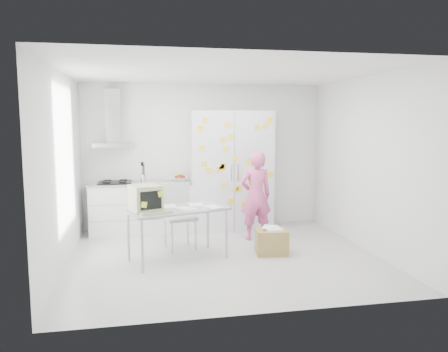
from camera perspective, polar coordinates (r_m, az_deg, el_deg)
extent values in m
cube|color=silver|center=(6.64, 0.01, -10.55)|extent=(4.50, 4.00, 0.02)
cube|color=white|center=(8.33, -2.61, 2.60)|extent=(4.50, 0.02, 2.70)
cube|color=white|center=(6.33, -20.40, 0.73)|extent=(0.02, 4.00, 2.70)
cube|color=white|center=(7.14, 18.04, 1.50)|extent=(0.02, 4.00, 2.70)
cube|color=white|center=(6.37, 0.01, 13.38)|extent=(4.50, 4.00, 0.02)
cube|color=white|center=(8.07, -10.75, -4.20)|extent=(1.80, 0.60, 0.88)
cube|color=gray|center=(7.74, -10.76, -3.62)|extent=(1.76, 0.01, 0.01)
cube|color=gray|center=(7.80, -10.71, -5.64)|extent=(1.76, 0.01, 0.01)
cube|color=#9E9E99|center=(7.99, -10.82, -0.96)|extent=(1.84, 0.63, 0.04)
cube|color=black|center=(8.00, -14.05, -0.86)|extent=(0.58, 0.50, 0.03)
cylinder|color=black|center=(7.89, -15.12, -0.78)|extent=(0.14, 0.14, 0.02)
cylinder|color=black|center=(7.87, -13.09, -0.74)|extent=(0.14, 0.14, 0.02)
cylinder|color=black|center=(8.12, -15.00, -0.55)|extent=(0.14, 0.14, 0.02)
cylinder|color=black|center=(8.11, -13.03, -0.51)|extent=(0.14, 0.14, 0.02)
cylinder|color=silver|center=(7.98, -10.48, -0.31)|extent=(0.10, 0.10, 0.14)
cylinder|color=black|center=(7.98, -10.61, 0.41)|extent=(0.01, 0.01, 0.30)
cylinder|color=black|center=(7.95, -10.37, 0.40)|extent=(0.01, 0.01, 0.30)
cylinder|color=black|center=(7.99, -10.46, 0.42)|extent=(0.01, 0.01, 0.30)
cube|color=black|center=(7.96, -10.63, 1.55)|extent=(0.05, 0.01, 0.07)
imported|color=white|center=(8.01, -5.82, -0.42)|extent=(0.31, 0.31, 0.08)
sphere|color=#B2140F|center=(8.02, -6.27, -0.23)|extent=(0.08, 0.08, 0.08)
sphere|color=#B2140F|center=(7.96, -5.58, -0.28)|extent=(0.08, 0.08, 0.08)
sphere|color=#B2140F|center=(8.06, -5.36, -0.19)|extent=(0.08, 0.08, 0.08)
cylinder|color=yellow|center=(8.02, -5.99, 0.10)|extent=(0.09, 0.17, 0.10)
cylinder|color=yellow|center=(8.02, -5.81, 0.10)|extent=(0.04, 0.17, 0.10)
cylinder|color=yellow|center=(8.03, -5.63, 0.11)|extent=(0.08, 0.17, 0.10)
cube|color=silver|center=(7.99, -14.18, 3.99)|extent=(0.70, 0.48, 0.07)
cube|color=silver|center=(8.10, -14.24, 7.57)|extent=(0.26, 0.24, 0.95)
cube|color=silver|center=(8.11, 0.88, 0.71)|extent=(1.50, 0.65, 2.20)
cube|color=slate|center=(7.79, 1.37, 0.44)|extent=(0.01, 0.01, 2.16)
cube|color=silver|center=(7.77, 0.96, 0.43)|extent=(0.02, 0.02, 0.30)
cube|color=silver|center=(7.79, 1.82, 0.44)|extent=(0.02, 0.02, 0.30)
cube|color=yellow|center=(7.84, 4.37, 6.35)|extent=(0.10, 0.00, 0.10)
cube|color=yellow|center=(7.88, 5.42, 6.53)|extent=(0.12, 0.00, 0.12)
cube|color=yellow|center=(7.96, 6.08, 0.21)|extent=(0.12, 0.00, 0.12)
cube|color=yellow|center=(7.73, -0.31, 1.23)|extent=(0.10, 0.00, 0.10)
cube|color=yellow|center=(7.77, 1.47, 2.30)|extent=(0.12, 0.00, 0.12)
cube|color=yellow|center=(7.91, 4.03, -1.25)|extent=(0.12, 0.00, 0.12)
cube|color=yellow|center=(7.78, -0.04, -1.29)|extent=(0.10, 0.00, 0.10)
cube|color=yellow|center=(7.71, 0.45, 6.71)|extent=(0.12, 0.00, 0.12)
cube|color=yellow|center=(7.85, 2.03, -1.65)|extent=(0.12, 0.00, 0.12)
cube|color=yellow|center=(7.88, 4.29, 1.17)|extent=(0.12, 0.00, 0.12)
cube|color=yellow|center=(7.88, 3.42, -0.67)|extent=(0.10, 0.00, 0.10)
cube|color=yellow|center=(7.70, -0.15, 4.76)|extent=(0.12, 0.00, 0.12)
cube|color=yellow|center=(7.70, -1.97, 0.72)|extent=(0.10, 0.00, 0.10)
cube|color=yellow|center=(7.67, -2.64, 1.54)|extent=(0.10, 0.00, 0.10)
cube|color=yellow|center=(7.63, -3.12, 6.22)|extent=(0.11, 0.00, 0.11)
cube|color=yellow|center=(7.85, 0.87, -3.29)|extent=(0.10, 0.00, 0.10)
cube|color=yellow|center=(7.74, -0.05, 1.28)|extent=(0.11, 0.00, 0.11)
cube|color=yellow|center=(7.99, 5.13, -3.08)|extent=(0.11, 0.00, 0.11)
cube|color=yellow|center=(7.90, 6.00, 7.23)|extent=(0.10, 0.00, 0.10)
cube|color=yellow|center=(7.72, 0.18, 3.55)|extent=(0.10, 0.00, 0.10)
cube|color=yellow|center=(7.73, -0.66, 0.85)|extent=(0.11, 0.00, 0.11)
cube|color=yellow|center=(7.92, 2.64, -3.72)|extent=(0.10, 0.00, 0.10)
cube|color=yellow|center=(7.64, -2.41, 7.27)|extent=(0.10, 0.00, 0.10)
cube|color=yellow|center=(7.65, -2.87, 3.62)|extent=(0.12, 0.00, 0.12)
cube|color=yellow|center=(7.90, 3.54, -1.89)|extent=(0.11, 0.00, 0.11)
cube|color=yellow|center=(7.72, 0.84, 5.11)|extent=(0.11, 0.00, 0.11)
cube|color=yellow|center=(7.83, 3.29, 1.80)|extent=(0.11, 0.00, 0.11)
cube|color=yellow|center=(7.83, 1.51, -1.74)|extent=(0.11, 0.00, 0.11)
imported|color=#DB558F|center=(7.43, 4.17, -2.59)|extent=(0.57, 0.40, 1.51)
cube|color=#96989F|center=(6.35, -6.07, -4.37)|extent=(1.56, 1.13, 0.03)
cylinder|color=#AAA9AE|center=(5.94, -10.63, -9.05)|extent=(0.05, 0.05, 0.73)
cylinder|color=#AAA9AE|center=(6.46, 0.32, -7.60)|extent=(0.05, 0.05, 0.73)
cylinder|color=#AAA9AE|center=(6.48, -12.36, -7.73)|extent=(0.05, 0.05, 0.73)
cylinder|color=#AAA9AE|center=(6.96, -2.12, -6.53)|extent=(0.05, 0.05, 0.73)
cube|color=#BBBC8C|center=(6.22, -10.23, -2.83)|extent=(0.49, 0.51, 0.36)
cube|color=#BBBC8C|center=(6.02, -9.54, -3.14)|extent=(0.35, 0.14, 0.32)
cube|color=black|center=(6.01, -9.51, -3.16)|extent=(0.29, 0.10, 0.25)
cube|color=#DEEF2B|center=(5.98, -10.39, -3.72)|extent=(0.09, 0.03, 0.09)
cube|color=#DEEF2B|center=(6.04, -8.25, -2.31)|extent=(0.09, 0.03, 0.10)
cube|color=#BBBC8C|center=(6.03, -8.89, -4.76)|extent=(0.47, 0.29, 0.03)
cube|color=gray|center=(6.02, -8.89, -4.63)|extent=(0.42, 0.24, 0.01)
cube|color=silver|center=(6.34, -5.05, -4.22)|extent=(0.34, 0.37, 0.00)
cube|color=silver|center=(6.60, -3.69, -3.74)|extent=(0.22, 0.30, 0.00)
cube|color=silver|center=(6.42, -1.56, -4.02)|extent=(0.32, 0.36, 0.00)
cube|color=silver|center=(6.50, -7.20, -3.95)|extent=(0.26, 0.33, 0.00)
cube|color=beige|center=(6.93, -5.76, -5.45)|extent=(0.56, 0.56, 0.04)
cube|color=beige|center=(7.07, -6.32, -2.89)|extent=(0.44, 0.13, 0.51)
cylinder|color=#BBBBC0|center=(6.76, -6.79, -8.07)|extent=(0.04, 0.04, 0.48)
cylinder|color=#BBBBC0|center=(6.87, -3.73, -7.78)|extent=(0.04, 0.04, 0.48)
cylinder|color=#BBBBC0|center=(7.11, -7.68, -7.32)|extent=(0.04, 0.04, 0.48)
cylinder|color=#BBBBC0|center=(7.22, -4.75, -7.06)|extent=(0.04, 0.04, 0.48)
cube|color=#A48A47|center=(6.75, 6.23, -8.54)|extent=(0.52, 0.44, 0.38)
cube|color=white|center=(6.69, 6.44, -6.89)|extent=(0.23, 0.30, 0.03)
cube|color=white|center=(6.73, 5.96, -6.63)|extent=(0.30, 0.34, 0.00)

